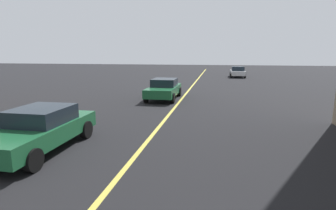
% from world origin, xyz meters
% --- Properties ---
extents(lane_centre_line, '(80.00, 0.16, 0.01)m').
position_xyz_m(lane_centre_line, '(20.00, 0.00, 0.00)').
color(lane_centre_line, '#D8C64C').
rests_on(lane_centre_line, ground_plane).
extents(car_green_far, '(4.40, 1.95, 1.37)m').
position_xyz_m(car_green_far, '(14.66, 3.18, 0.70)').
color(car_green_far, '#1E6038').
rests_on(car_green_far, ground_plane).
extents(car_green_oncoming, '(4.40, 1.95, 1.37)m').
position_xyz_m(car_green_oncoming, '(25.04, 1.21, 0.70)').
color(car_green_oncoming, '#1E6038').
rests_on(car_green_oncoming, ground_plane).
extents(car_silver_mid, '(3.90, 1.89, 1.40)m').
position_xyz_m(car_silver_mid, '(43.34, -4.90, 0.70)').
color(car_silver_mid, '#B7BABF').
rests_on(car_silver_mid, ground_plane).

